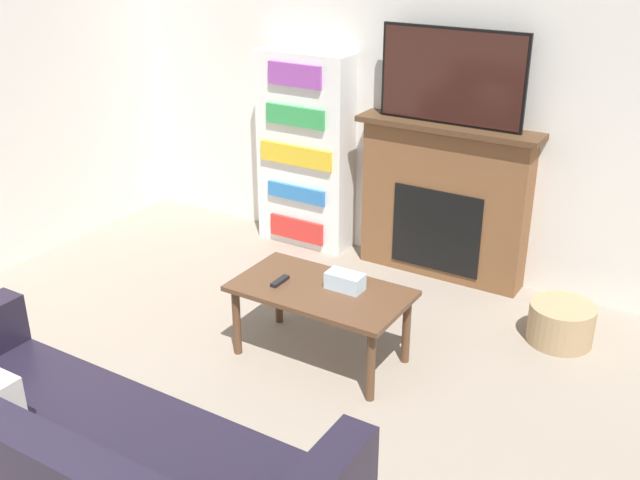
# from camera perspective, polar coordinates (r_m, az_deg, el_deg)

# --- Properties ---
(wall_back) EXTENTS (5.93, 0.06, 2.70)m
(wall_back) POSITION_cam_1_polar(r_m,az_deg,el_deg) (5.52, 6.90, 11.66)
(wall_back) COLOR silver
(wall_back) RESTS_ON ground_plane
(fireplace) EXTENTS (1.32, 0.28, 1.15)m
(fireplace) POSITION_cam_1_polar(r_m,az_deg,el_deg) (5.47, 9.41, 2.96)
(fireplace) COLOR brown
(fireplace) RESTS_ON ground_plane
(tv) EXTENTS (1.03, 0.03, 0.65)m
(tv) POSITION_cam_1_polar(r_m,az_deg,el_deg) (5.21, 10.00, 12.14)
(tv) COLOR black
(tv) RESTS_ON fireplace
(coffee_table) EXTENTS (1.04, 0.57, 0.47)m
(coffee_table) POSITION_cam_1_polar(r_m,az_deg,el_deg) (4.42, 0.05, -4.43)
(coffee_table) COLOR brown
(coffee_table) RESTS_ON ground_plane
(tissue_box) EXTENTS (0.22, 0.12, 0.10)m
(tissue_box) POSITION_cam_1_polar(r_m,az_deg,el_deg) (4.37, 1.91, -3.15)
(tissue_box) COLOR silver
(tissue_box) RESTS_ON coffee_table
(remote_control) EXTENTS (0.04, 0.15, 0.02)m
(remote_control) POSITION_cam_1_polar(r_m,az_deg,el_deg) (4.46, -3.07, -3.15)
(remote_control) COLOR black
(remote_control) RESTS_ON coffee_table
(bookshelf) EXTENTS (0.76, 0.29, 1.54)m
(bookshelf) POSITION_cam_1_polar(r_m,az_deg,el_deg) (5.90, -1.13, 6.80)
(bookshelf) COLOR white
(bookshelf) RESTS_ON ground_plane
(storage_basket) EXTENTS (0.41, 0.41, 0.26)m
(storage_basket) POSITION_cam_1_polar(r_m,az_deg,el_deg) (4.96, 17.89, -6.04)
(storage_basket) COLOR tan
(storage_basket) RESTS_ON ground_plane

